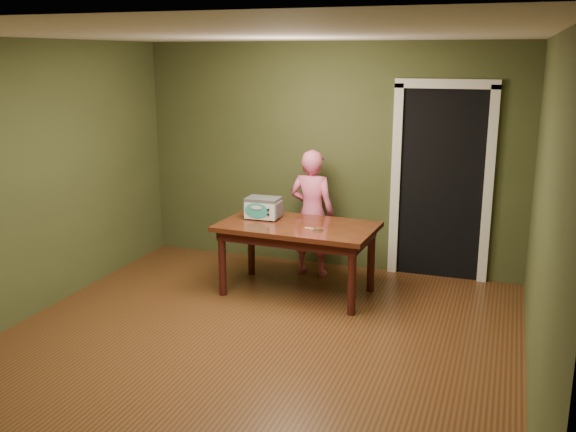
{
  "coord_description": "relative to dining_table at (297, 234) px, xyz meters",
  "views": [
    {
      "loc": [
        2.0,
        -4.61,
        2.45
      ],
      "look_at": [
        0.03,
        1.0,
        0.95
      ],
      "focal_mm": 40.0,
      "sensor_mm": 36.0,
      "label": 1
    }
  ],
  "objects": [
    {
      "name": "spatula",
      "position": [
        0.21,
        -0.13,
        0.1
      ],
      "size": [
        0.18,
        0.05,
        0.01
      ],
      "primitive_type": "cube",
      "rotation": [
        0.0,
        0.0,
        -0.13
      ],
      "color": "#E9C965",
      "rests_on": "dining_table"
    },
    {
      "name": "floor",
      "position": [
        0.02,
        -1.45,
        -0.65
      ],
      "size": [
        5.0,
        5.0,
        0.0
      ],
      "primitive_type": "plane",
      "color": "brown",
      "rests_on": "ground"
    },
    {
      "name": "child",
      "position": [
        -0.04,
        0.64,
        0.07
      ],
      "size": [
        0.55,
        0.38,
        1.44
      ],
      "primitive_type": "imported",
      "rotation": [
        0.0,
        0.0,
        3.06
      ],
      "color": "#E55E87",
      "rests_on": "floor"
    },
    {
      "name": "room_shell",
      "position": [
        0.02,
        -1.45,
        1.06
      ],
      "size": [
        4.52,
        5.02,
        2.61
      ],
      "color": "#414A27",
      "rests_on": "ground"
    },
    {
      "name": "baking_pan",
      "position": [
        0.27,
        -0.14,
        0.11
      ],
      "size": [
        0.1,
        0.1,
        0.02
      ],
      "color": "silver",
      "rests_on": "dining_table"
    },
    {
      "name": "dining_table",
      "position": [
        0.0,
        0.0,
        0.0
      ],
      "size": [
        1.64,
        0.98,
        0.75
      ],
      "rotation": [
        0.0,
        0.0,
        -0.05
      ],
      "color": "#3D160E",
      "rests_on": "floor"
    },
    {
      "name": "toy_oven",
      "position": [
        -0.42,
        0.11,
        0.22
      ],
      "size": [
        0.38,
        0.26,
        0.23
      ],
      "rotation": [
        0.0,
        0.0,
        0.02
      ],
      "color": "#4C4F54",
      "rests_on": "dining_table"
    },
    {
      "name": "doorway",
      "position": [
        1.32,
        1.33,
        0.41
      ],
      "size": [
        1.1,
        0.66,
        2.25
      ],
      "color": "black",
      "rests_on": "ground"
    }
  ]
}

